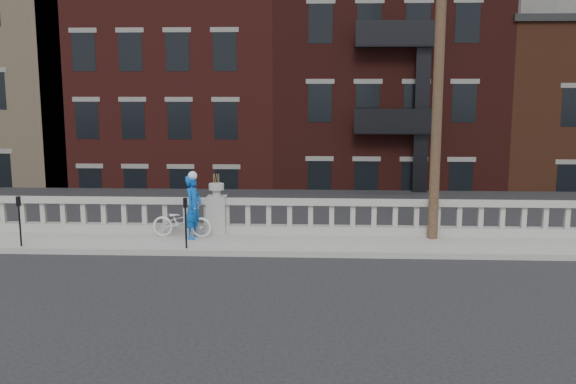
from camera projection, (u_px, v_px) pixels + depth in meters
name	position (u px, v px, depth m)	size (l,w,h in m)	color
ground	(191.00, 278.00, 14.94)	(120.00, 120.00, 0.00)	black
sidewalk	(212.00, 243.00, 17.88)	(32.00, 2.20, 0.15)	gray
balustrade	(217.00, 217.00, 18.73)	(28.00, 0.34, 1.03)	gray
planter_pedestal	(217.00, 210.00, 18.70)	(0.55, 0.55, 1.76)	gray
lower_level	(278.00, 117.00, 37.19)	(80.00, 44.00, 20.80)	#605E59
utility_pole	(439.00, 55.00, 17.34)	(1.60, 0.28, 10.00)	#422D1E
parking_meter_b	(19.00, 215.00, 17.13)	(0.10, 0.09, 1.36)	black
parking_meter_c	(186.00, 217.00, 16.92)	(0.10, 0.09, 1.36)	black
bicycle	(182.00, 221.00, 18.27)	(0.60, 1.72, 0.90)	silver
cyclist	(193.00, 207.00, 18.04)	(0.66, 0.43, 1.80)	#0C50B5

